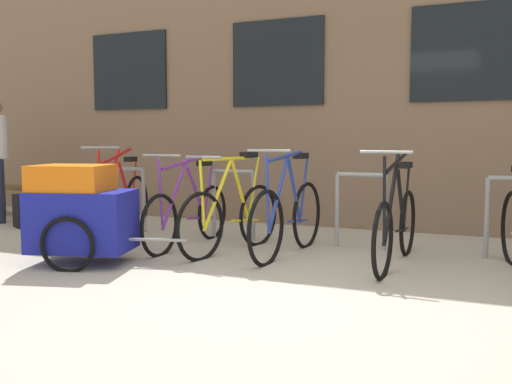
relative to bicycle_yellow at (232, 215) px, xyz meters
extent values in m
plane|color=#B2ADA0|center=(0.95, -1.22, -0.38)|extent=(42.00, 42.00, 0.00)
cube|color=#7A604C|center=(0.95, 5.08, 2.33)|extent=(28.00, 6.22, 5.43)
cube|color=black|center=(-2.65, 1.96, 1.81)|extent=(1.30, 0.04, 1.14)
cube|color=black|center=(-0.25, 1.96, 1.81)|extent=(1.30, 0.04, 1.14)
cube|color=black|center=(2.15, 1.96, 1.81)|extent=(1.30, 0.04, 1.14)
cylinder|color=gray|center=(-2.06, 0.68, 0.01)|extent=(0.05, 0.05, 0.79)
cylinder|color=gray|center=(-1.55, 0.68, 0.01)|extent=(0.05, 0.05, 0.79)
cylinder|color=gray|center=(-1.80, 0.68, 0.41)|extent=(0.51, 0.05, 0.05)
cylinder|color=gray|center=(-0.56, 0.68, 0.01)|extent=(0.05, 0.05, 0.79)
cylinder|color=gray|center=(-0.05, 0.68, 0.01)|extent=(0.05, 0.05, 0.79)
cylinder|color=gray|center=(-0.30, 0.68, 0.41)|extent=(0.51, 0.05, 0.05)
cylinder|color=gray|center=(0.94, 0.68, 0.01)|extent=(0.05, 0.05, 0.79)
cylinder|color=gray|center=(1.45, 0.68, 0.01)|extent=(0.05, 0.05, 0.79)
cylinder|color=gray|center=(1.20, 0.68, 0.41)|extent=(0.51, 0.05, 0.05)
cylinder|color=gray|center=(2.44, 0.68, 0.01)|extent=(0.05, 0.05, 0.79)
torus|color=black|center=(0.10, 0.47, -0.06)|extent=(0.19, 0.68, 0.69)
torus|color=black|center=(-0.10, -0.48, -0.06)|extent=(0.19, 0.68, 0.69)
cylinder|color=yellow|center=(-0.05, -0.21, 0.24)|extent=(0.14, 0.46, 0.71)
cylinder|color=yellow|center=(0.03, 0.15, 0.24)|extent=(0.11, 0.34, 0.71)
cylinder|color=yellow|center=(-0.01, -0.07, 0.59)|extent=(0.19, 0.73, 0.04)
cylinder|color=yellow|center=(0.05, 0.24, -0.08)|extent=(0.13, 0.48, 0.07)
cylinder|color=yellow|center=(0.08, 0.38, 0.27)|extent=(0.07, 0.20, 0.66)
cylinder|color=yellow|center=(-0.10, -0.45, 0.26)|extent=(0.04, 0.08, 0.64)
cube|color=black|center=(0.07, 0.30, 0.62)|extent=(0.14, 0.22, 0.06)
cylinder|color=gray|center=(-0.09, -0.43, 0.61)|extent=(0.44, 0.12, 0.03)
torus|color=black|center=(-1.69, 0.73, -0.04)|extent=(0.21, 0.72, 0.73)
torus|color=black|center=(-1.43, -0.32, -0.04)|extent=(0.21, 0.72, 0.73)
cylinder|color=red|center=(-1.50, -0.03, 0.29)|extent=(0.16, 0.51, 0.78)
cylinder|color=red|center=(-1.60, 0.38, 0.21)|extent=(0.13, 0.39, 0.62)
cylinder|color=red|center=(-1.55, 0.14, 0.59)|extent=(0.24, 0.84, 0.19)
cylinder|color=red|center=(-1.63, 0.47, -0.06)|extent=(0.15, 0.53, 0.08)
cylinder|color=red|center=(-1.67, 0.65, 0.24)|extent=(0.07, 0.20, 0.56)
cylinder|color=red|center=(-1.44, -0.29, 0.31)|extent=(0.05, 0.08, 0.71)
cube|color=black|center=(-1.65, 0.56, 0.54)|extent=(0.14, 0.22, 0.06)
cylinder|color=gray|center=(-1.44, -0.27, 0.70)|extent=(0.43, 0.13, 0.03)
torus|color=black|center=(0.64, 0.56, -0.04)|extent=(0.09, 0.73, 0.73)
torus|color=black|center=(0.56, -0.43, -0.04)|extent=(0.09, 0.73, 0.73)
cylinder|color=#233893|center=(0.58, -0.16, 0.28)|extent=(0.07, 0.48, 0.76)
cylinder|color=#233893|center=(0.61, 0.23, 0.25)|extent=(0.06, 0.35, 0.69)
cylinder|color=#233893|center=(0.59, 0.00, 0.62)|extent=(0.09, 0.77, 0.10)
cylinder|color=#233893|center=(0.62, 0.31, -0.06)|extent=(0.06, 0.50, 0.08)
cylinder|color=#233893|center=(0.63, 0.47, 0.27)|extent=(0.04, 0.20, 0.63)
cylinder|color=#233893|center=(0.56, -0.41, 0.31)|extent=(0.03, 0.08, 0.69)
cube|color=black|center=(0.62, 0.38, 0.61)|extent=(0.11, 0.21, 0.06)
cylinder|color=gray|center=(0.57, -0.38, 0.68)|extent=(0.44, 0.06, 0.03)
torus|color=black|center=(1.70, 0.57, -0.06)|extent=(0.07, 0.68, 0.67)
torus|color=black|center=(1.65, -0.51, -0.06)|extent=(0.07, 0.68, 0.67)
cylinder|color=black|center=(1.66, -0.21, 0.27)|extent=(0.06, 0.52, 0.78)
cylinder|color=black|center=(1.68, 0.21, 0.20)|extent=(0.05, 0.39, 0.64)
cylinder|color=black|center=(1.67, -0.03, 0.58)|extent=(0.08, 0.86, 0.18)
cylinder|color=black|center=(1.69, 0.30, -0.09)|extent=(0.05, 0.54, 0.07)
cylinder|color=black|center=(1.70, 0.48, 0.22)|extent=(0.03, 0.20, 0.58)
cylinder|color=black|center=(1.65, -0.48, 0.29)|extent=(0.03, 0.08, 0.72)
cube|color=black|center=(1.69, 0.39, 0.53)|extent=(0.11, 0.20, 0.06)
cylinder|color=gray|center=(1.65, -0.46, 0.68)|extent=(0.44, 0.05, 0.03)
torus|color=black|center=(2.66, 0.53, -0.05)|extent=(0.19, 0.70, 0.71)
torus|color=black|center=(-0.56, 0.63, -0.08)|extent=(0.05, 0.65, 0.65)
torus|color=black|center=(-0.58, -0.46, -0.08)|extent=(0.05, 0.65, 0.65)
cylinder|color=#722D99|center=(-0.57, -0.16, 0.24)|extent=(0.05, 0.53, 0.74)
cylinder|color=#722D99|center=(-0.56, 0.27, 0.18)|extent=(0.04, 0.40, 0.63)
cylinder|color=#722D99|center=(-0.57, 0.02, 0.54)|extent=(0.05, 0.87, 0.14)
cylinder|color=#722D99|center=(-0.56, 0.36, -0.10)|extent=(0.04, 0.55, 0.07)
cylinder|color=#722D99|center=(-0.56, 0.54, 0.20)|extent=(0.03, 0.20, 0.57)
cylinder|color=#722D99|center=(-0.58, -0.44, 0.26)|extent=(0.03, 0.08, 0.67)
cube|color=black|center=(-0.56, 0.45, 0.52)|extent=(0.10, 0.20, 0.06)
cylinder|color=gray|center=(-0.58, -0.41, 0.62)|extent=(0.44, 0.04, 0.03)
cube|color=navy|center=(-1.04, -1.05, 0.03)|extent=(1.03, 0.82, 0.56)
cube|color=orange|center=(-1.13, -1.08, 0.43)|extent=(0.80, 0.73, 0.24)
torus|color=black|center=(-1.13, -0.73, -0.15)|extent=(0.50, 0.18, 0.51)
torus|color=black|center=(-0.95, -1.37, -0.15)|extent=(0.50, 0.18, 0.51)
cylinder|color=gray|center=(-0.34, -0.86, -0.14)|extent=(0.54, 0.18, 0.03)
cube|color=brown|center=(-4.08, 1.24, 0.05)|extent=(1.63, 0.40, 0.05)
cube|color=brown|center=(-3.43, 1.24, -0.18)|extent=(0.08, 0.36, 0.41)
cylinder|color=#1E2338|center=(-3.83, 0.52, 0.07)|extent=(0.14, 0.14, 0.90)
cube|color=black|center=(-3.26, 0.38, -0.16)|extent=(0.34, 0.31, 0.44)
camera|label=1|loc=(2.48, -5.17, 0.78)|focal=39.11mm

